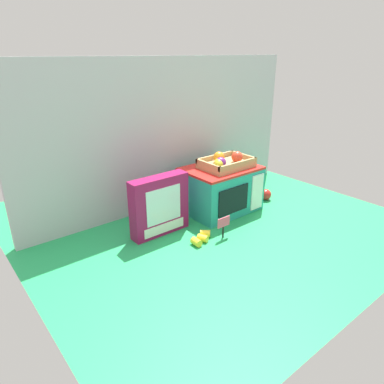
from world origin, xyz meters
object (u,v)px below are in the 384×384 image
object	(u,v)px
toy_microwave	(221,189)
loose_toy_apple	(266,195)
loose_toy_banana	(201,238)
cookie_set_box	(159,206)
food_groups_crate	(226,163)
price_sign	(224,224)

from	to	relation	value
toy_microwave	loose_toy_apple	xyz separation A→B (m)	(0.29, -0.07, -0.09)
loose_toy_apple	loose_toy_banana	bearing A→B (deg)	-167.78
cookie_set_box	toy_microwave	bearing A→B (deg)	1.90
toy_microwave	food_groups_crate	distance (m)	0.15
food_groups_crate	loose_toy_banana	xyz separation A→B (m)	(-0.30, -0.17, -0.25)
food_groups_crate	cookie_set_box	xyz separation A→B (m)	(-0.40, 0.01, -0.13)
toy_microwave	loose_toy_apple	world-z (taller)	toy_microwave
cookie_set_box	loose_toy_apple	world-z (taller)	cookie_set_box
toy_microwave	loose_toy_banana	world-z (taller)	toy_microwave
food_groups_crate	price_sign	distance (m)	0.35
food_groups_crate	loose_toy_banana	world-z (taller)	food_groups_crate
food_groups_crate	loose_toy_banana	size ratio (longest dim) A/B	2.12
cookie_set_box	price_sign	size ratio (longest dim) A/B	2.79
loose_toy_banana	food_groups_crate	bearing A→B (deg)	29.72
toy_microwave	loose_toy_apple	bearing A→B (deg)	-12.98
cookie_set_box	price_sign	distance (m)	0.30
cookie_set_box	price_sign	xyz separation A→B (m)	(0.19, -0.22, -0.07)
price_sign	cookie_set_box	bearing A→B (deg)	131.78
toy_microwave	cookie_set_box	size ratio (longest dim) A/B	1.34
toy_microwave	loose_toy_apple	distance (m)	0.31
loose_toy_banana	loose_toy_apple	world-z (taller)	loose_toy_apple
loose_toy_banana	toy_microwave	bearing A→B (deg)	33.34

